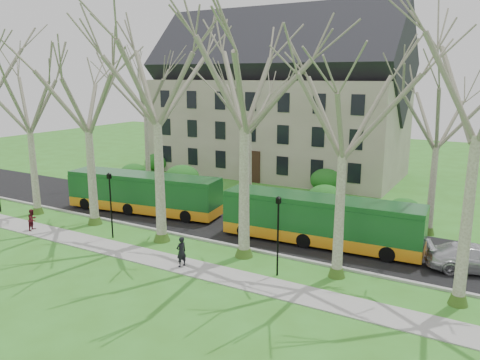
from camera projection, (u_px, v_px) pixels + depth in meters
name	position (u px, v px, depth m)	size (l,w,h in m)	color
ground	(196.00, 249.00, 28.84)	(120.00, 120.00, 0.00)	#377621
sidewalk	(171.00, 262.00, 26.71)	(70.00, 2.00, 0.06)	gray
road	(240.00, 225.00, 33.49)	(80.00, 8.00, 0.06)	black
curb	(209.00, 241.00, 30.09)	(80.00, 0.25, 0.14)	#A5A39E
building	(277.00, 98.00, 50.30)	(26.50, 12.20, 16.00)	gray
tree_row_verge	(197.00, 136.00, 27.56)	(49.00, 7.00, 14.00)	gray
tree_row_far	(260.00, 133.00, 37.48)	(33.00, 7.00, 12.00)	gray
lamp_row	(185.00, 213.00, 27.43)	(36.22, 0.22, 4.30)	black
hedges	(242.00, 181.00, 42.73)	(30.60, 8.60, 2.00)	#164E16
bus_lead	(144.00, 193.00, 36.21)	(12.38, 2.58, 3.10)	#165021
bus_follow	(320.00, 220.00, 29.33)	(12.46, 2.60, 3.12)	#165021
sedan	(476.00, 258.00, 25.32)	(2.06, 5.07, 1.47)	silver
pedestrian_a	(181.00, 252.00, 25.93)	(0.63, 0.41, 1.72)	black
pedestrian_b	(32.00, 220.00, 32.12)	(0.72, 0.56, 1.47)	#50121B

